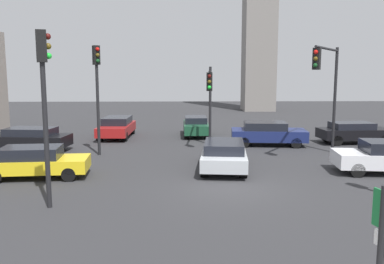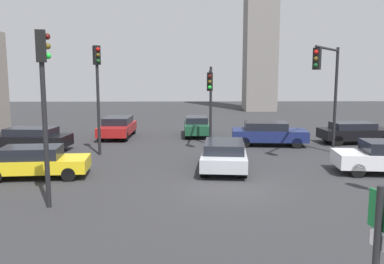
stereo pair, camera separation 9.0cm
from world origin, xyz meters
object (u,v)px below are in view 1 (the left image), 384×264
Objects in this scene: car_0 at (268,133)px; car_8 at (117,127)px; car_3 at (196,126)px; car_5 at (35,161)px; car_1 at (354,132)px; traffic_light_2 at (97,80)px; traffic_light_3 at (210,91)px; car_6 at (224,154)px; car_4 at (28,139)px; traffic_light_1 at (44,87)px; traffic_light_4 at (327,77)px.

car_8 is (-9.78, 3.37, -0.02)m from car_0.
car_3 is 13.59m from car_5.
car_0 reaches higher than car_1.
traffic_light_2 reaches higher than traffic_light_3.
car_6 is at bearing 8.60° from traffic_light_3.
car_1 is 0.94× the size of car_4.
car_5 is at bearing -140.86° from car_0.
traffic_light_2 is at bearing -69.90° from traffic_light_3.
traffic_light_3 is 1.05× the size of car_1.
traffic_light_3 is 1.00× the size of car_8.
car_1 is at bearing -46.84° from car_6.
car_0 is at bearing 31.87° from traffic_light_1.
traffic_light_1 reaches higher than car_6.
car_1 is at bearing 68.22° from traffic_light_2.
car_4 is at bearing -82.26° from traffic_light_3.
car_1 is 15.65m from car_8.
car_3 is (-6.42, 7.88, -3.49)m from traffic_light_4.
car_4 is 6.47m from car_5.
car_5 is (-7.85, -6.47, -2.68)m from traffic_light_3.
traffic_light_4 is at bearing 50.37° from traffic_light_2.
car_4 is 1.01× the size of car_8.
car_6 is (0.32, -5.09, -2.67)m from traffic_light_3.
car_0 is at bearing -178.16° from car_1.
car_0 is at bearing 71.76° from traffic_light_2.
car_1 is 1.11× the size of car_3.
traffic_light_1 is 15.22m from car_8.
car_6 is (-3.34, -6.19, -0.06)m from car_0.
car_8 reaches higher than car_1.
traffic_light_2 reaches higher than car_5.
car_1 is at bearing 81.67° from car_8.
traffic_light_3 is 1.02× the size of car_0.
car_6 is (6.43, -3.44, -3.33)m from traffic_light_2.
car_8 is (-6.12, 4.48, -2.64)m from traffic_light_3.
traffic_light_1 is 0.99× the size of traffic_light_4.
traffic_light_2 reaches higher than car_3.
traffic_light_1 is 8.88m from car_6.
traffic_light_2 reaches higher than car_1.
traffic_light_2 is 1.01× the size of traffic_light_4.
car_3 reaches higher than car_4.
traffic_light_3 is at bearing -173.74° from car_1.
traffic_light_4 is at bearing 10.46° from car_5.
car_5 is at bearing -158.59° from car_1.
traffic_light_3 reaches higher than car_3.
car_6 is at bearing 4.85° from car_3.
traffic_light_3 reaches higher than car_8.
car_6 is 11.53m from car_8.
traffic_light_3 is at bearing 71.11° from traffic_light_2.
traffic_light_4 is 10.74m from car_3.
traffic_light_2 is at bearing -62.18° from traffic_light_4.
traffic_light_1 is at bearing -145.73° from car_1.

